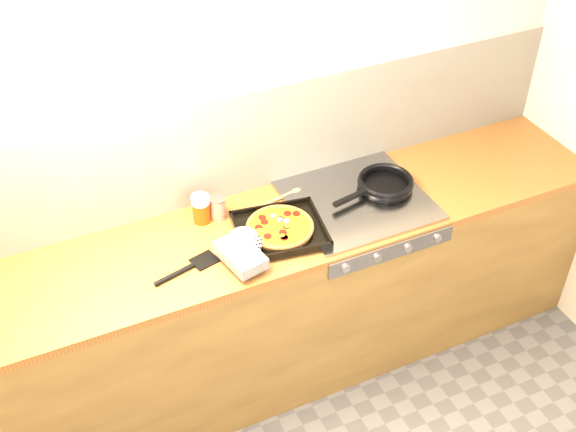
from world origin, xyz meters
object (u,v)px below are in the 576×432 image
frying_pan (384,184)px  juice_glass (201,209)px  pizza_on_tray (269,234)px  tomato_can (218,208)px

frying_pan → juice_glass: (-0.83, 0.14, 0.03)m
pizza_on_tray → tomato_can: bearing=118.8°
frying_pan → juice_glass: bearing=170.4°
frying_pan → tomato_can: tomato_can is taller
juice_glass → frying_pan: bearing=-9.6°
pizza_on_tray → tomato_can: tomato_can is taller
frying_pan → juice_glass: 0.84m
pizza_on_tray → juice_glass: bearing=130.0°
pizza_on_tray → juice_glass: juice_glass is taller
pizza_on_tray → frying_pan: (0.62, 0.11, -0.00)m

